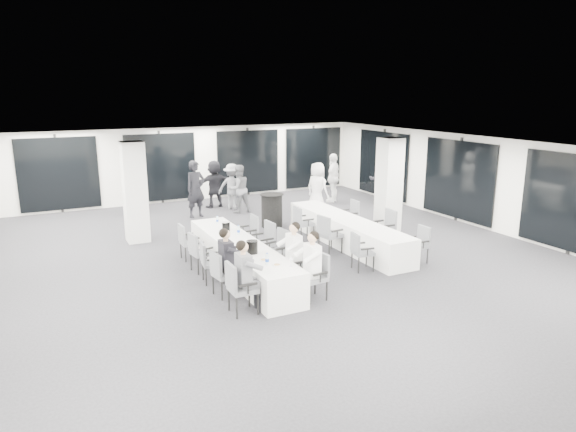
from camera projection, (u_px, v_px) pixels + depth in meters
name	position (u px, v px, depth m)	size (l,w,h in m)	color
room	(288.00, 194.00, 13.95)	(14.04, 16.04, 2.84)	#232328
column_left	(135.00, 192.00, 14.17)	(0.60, 0.60, 2.80)	silver
column_right	(389.00, 185.00, 15.28)	(0.60, 0.60, 2.80)	silver
banquet_table_main	(241.00, 258.00, 11.83)	(0.90, 5.00, 0.75)	silver
banquet_table_side	(346.00, 232.00, 14.02)	(0.90, 5.00, 0.75)	silver
cocktail_table	(272.00, 210.00, 15.91)	(0.74, 0.74, 1.03)	black
chair_main_left_near	(238.00, 285.00, 9.64)	(0.51, 0.57, 1.01)	#57595F
chair_main_left_second	(222.00, 271.00, 10.48)	(0.54, 0.58, 0.95)	#57595F
chair_main_left_mid	(209.00, 260.00, 11.24)	(0.52, 0.56, 0.92)	#57595F
chair_main_left_fourth	(199.00, 250.00, 11.92)	(0.53, 0.57, 0.93)	#57595F
chair_main_left_far	(187.00, 240.00, 12.79)	(0.47, 0.53, 0.91)	#57595F
chair_main_right_near	(316.00, 273.00, 10.36)	(0.53, 0.58, 0.96)	#57595F
chair_main_right_second	(298.00, 262.00, 11.05)	(0.50, 0.55, 0.95)	#57595F
chair_main_right_mid	(279.00, 248.00, 11.89)	(0.58, 0.62, 1.01)	#57595F
chair_main_right_fourth	(265.00, 240.00, 12.59)	(0.55, 0.60, 1.01)	#57595F
chair_main_right_far	(250.00, 231.00, 13.44)	(0.49, 0.55, 0.96)	#57595F
chair_side_left_near	(360.00, 249.00, 12.01)	(0.52, 0.56, 0.90)	#57595F
chair_side_left_mid	(328.00, 232.00, 13.26)	(0.58, 0.62, 1.01)	#57595F
chair_side_left_far	(302.00, 221.00, 14.54)	(0.49, 0.54, 0.95)	#57595F
chair_side_right_near	(419.00, 242.00, 12.60)	(0.46, 0.51, 0.90)	#57595F
chair_side_right_mid	(386.00, 226.00, 13.79)	(0.56, 0.61, 1.03)	#57595F
chair_side_right_far	(351.00, 214.00, 15.28)	(0.51, 0.57, 0.96)	#57595F
seated_guest_a	(247.00, 272.00, 9.66)	(0.50, 0.38, 1.44)	slate
seated_guest_b	(229.00, 257.00, 10.50)	(0.50, 0.38, 1.44)	black
seated_guest_c	(309.00, 262.00, 10.21)	(0.50, 0.38, 1.44)	white
seated_guest_d	(291.00, 251.00, 10.91)	(0.50, 0.38, 1.44)	white
standing_guest_a	(196.00, 185.00, 17.01)	(0.78, 0.63, 2.15)	black
standing_guest_b	(239.00, 186.00, 17.68)	(0.91, 0.55, 1.88)	slate
standing_guest_c	(232.00, 184.00, 18.16)	(1.19, 0.61, 1.85)	slate
standing_guest_d	(333.00, 175.00, 19.39)	(1.23, 0.69, 2.09)	white
standing_guest_e	(317.00, 185.00, 17.57)	(0.96, 0.59, 1.99)	white
standing_guest_f	(214.00, 181.00, 18.48)	(1.78, 0.69, 1.94)	black
standing_guest_g	(132.00, 187.00, 17.51)	(0.68, 0.55, 1.88)	white
standing_guest_h	(381.00, 177.00, 18.90)	(0.99, 0.60, 2.06)	black
ice_bucket_near	(252.00, 247.00, 10.93)	(0.24, 0.24, 0.28)	black
ice_bucket_far	(226.00, 226.00, 12.69)	(0.20, 0.20, 0.22)	black
water_bottle_a	(267.00, 259.00, 10.21)	(0.07, 0.07, 0.23)	silver
water_bottle_b	(238.00, 230.00, 12.35)	(0.07, 0.07, 0.22)	silver
water_bottle_c	(217.00, 220.00, 13.39)	(0.06, 0.06, 0.20)	silver
plate_a	(264.00, 260.00, 10.51)	(0.21, 0.21, 0.03)	white
plate_b	(277.00, 265.00, 10.20)	(0.20, 0.20, 0.03)	white
plate_c	(249.00, 249.00, 11.21)	(0.20, 0.20, 0.03)	white
wine_glass	(291.00, 260.00, 10.10)	(0.07, 0.07, 0.19)	silver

